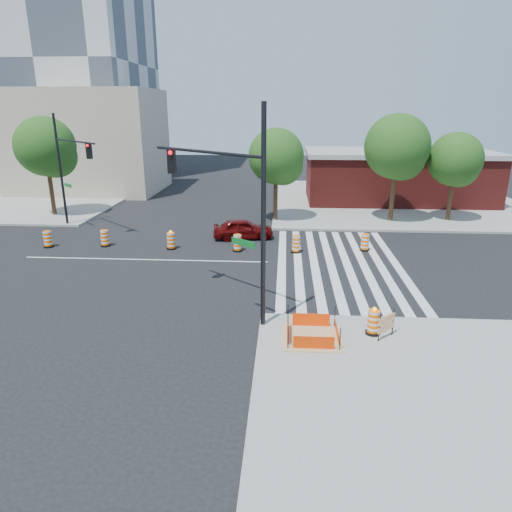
# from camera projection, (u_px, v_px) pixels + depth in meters

# --- Properties ---
(ground) EXTENTS (120.00, 120.00, 0.00)m
(ground) POSITION_uv_depth(u_px,v_px,m) (145.00, 260.00, 25.98)
(ground) COLOR black
(ground) RESTS_ON ground
(sidewalk_ne) EXTENTS (22.00, 22.00, 0.15)m
(sidewalk_ne) POSITION_uv_depth(u_px,v_px,m) (395.00, 201.00, 41.94)
(sidewalk_ne) COLOR gray
(sidewalk_ne) RESTS_ON ground
(sidewalk_nw) EXTENTS (22.00, 22.00, 0.15)m
(sidewalk_nw) POSITION_uv_depth(u_px,v_px,m) (17.00, 196.00, 44.12)
(sidewalk_nw) COLOR gray
(sidewalk_nw) RESTS_ON ground
(crosswalk_east) EXTENTS (6.75, 13.50, 0.01)m
(crosswalk_east) POSITION_uv_depth(u_px,v_px,m) (339.00, 264.00, 25.31)
(crosswalk_east) COLOR silver
(crosswalk_east) RESTS_ON ground
(lane_centerline) EXTENTS (14.00, 0.12, 0.01)m
(lane_centerline) POSITION_uv_depth(u_px,v_px,m) (145.00, 260.00, 25.98)
(lane_centerline) COLOR silver
(lane_centerline) RESTS_ON ground
(excavation_pit) EXTENTS (2.20, 2.20, 0.90)m
(excavation_pit) POSITION_uv_depth(u_px,v_px,m) (312.00, 336.00, 16.83)
(excavation_pit) COLOR tan
(excavation_pit) RESTS_ON ground
(brick_storefront) EXTENTS (16.50, 8.50, 4.60)m
(brick_storefront) POSITION_uv_depth(u_px,v_px,m) (397.00, 176.00, 41.24)
(brick_storefront) COLOR maroon
(brick_storefront) RESTS_ON ground
(beige_midrise) EXTENTS (14.00, 10.00, 10.00)m
(beige_midrise) POSITION_uv_depth(u_px,v_px,m) (89.00, 141.00, 46.02)
(beige_midrise) COLOR tan
(beige_midrise) RESTS_ON ground
(red_coupe) EXTENTS (4.14, 2.22, 1.34)m
(red_coupe) POSITION_uv_depth(u_px,v_px,m) (243.00, 229.00, 29.94)
(red_coupe) COLOR #4F0606
(red_coupe) RESTS_ON ground
(signal_pole_se) EXTENTS (4.97, 4.08, 8.32)m
(signal_pole_se) POSITION_uv_depth(u_px,v_px,m) (230.00, 194.00, 17.52)
(signal_pole_se) COLOR black
(signal_pole_se) RESTS_ON ground
(signal_pole_nw) EXTENTS (4.44, 4.03, 7.75)m
(signal_pole_nw) POSITION_uv_depth(u_px,v_px,m) (69.00, 162.00, 30.95)
(signal_pole_nw) COLOR black
(signal_pole_nw) RESTS_ON ground
(pit_drum) EXTENTS (0.56, 0.56, 1.09)m
(pit_drum) POSITION_uv_depth(u_px,v_px,m) (373.00, 323.00, 17.02)
(pit_drum) COLOR black
(pit_drum) RESTS_ON ground
(barricade) EXTENTS (0.71, 0.64, 1.08)m
(barricade) POSITION_uv_depth(u_px,v_px,m) (386.00, 323.00, 16.67)
(barricade) COLOR #FC6905
(barricade) RESTS_ON ground
(tree_north_b) EXTENTS (4.52, 4.52, 7.68)m
(tree_north_b) POSITION_uv_depth(u_px,v_px,m) (47.00, 150.00, 34.83)
(tree_north_b) COLOR #382314
(tree_north_b) RESTS_ON ground
(tree_north_c) EXTENTS (4.06, 4.06, 6.90)m
(tree_north_c) POSITION_uv_depth(u_px,v_px,m) (277.00, 160.00, 33.33)
(tree_north_c) COLOR #382314
(tree_north_c) RESTS_ON ground
(tree_north_d) EXTENTS (4.65, 4.65, 7.91)m
(tree_north_d) POSITION_uv_depth(u_px,v_px,m) (397.00, 150.00, 32.82)
(tree_north_d) COLOR #382314
(tree_north_d) RESTS_ON ground
(tree_north_e) EXTENTS (3.89, 3.89, 6.61)m
(tree_north_e) POSITION_uv_depth(u_px,v_px,m) (455.00, 162.00, 33.21)
(tree_north_e) COLOR #382314
(tree_north_e) RESTS_ON ground
(median_drum_1) EXTENTS (0.60, 0.60, 1.02)m
(median_drum_1) POSITION_uv_depth(u_px,v_px,m) (48.00, 240.00, 28.16)
(median_drum_1) COLOR black
(median_drum_1) RESTS_ON ground
(median_drum_2) EXTENTS (0.60, 0.60, 1.02)m
(median_drum_2) POSITION_uv_depth(u_px,v_px,m) (105.00, 239.00, 28.36)
(median_drum_2) COLOR black
(median_drum_2) RESTS_ON ground
(median_drum_3) EXTENTS (0.60, 0.60, 1.18)m
(median_drum_3) POSITION_uv_depth(u_px,v_px,m) (171.00, 241.00, 27.79)
(median_drum_3) COLOR black
(median_drum_3) RESTS_ON ground
(median_drum_4) EXTENTS (0.60, 0.60, 1.02)m
(median_drum_4) POSITION_uv_depth(u_px,v_px,m) (238.00, 243.00, 27.38)
(median_drum_4) COLOR black
(median_drum_4) RESTS_ON ground
(median_drum_5) EXTENTS (0.60, 0.60, 1.02)m
(median_drum_5) POSITION_uv_depth(u_px,v_px,m) (296.00, 245.00, 27.12)
(median_drum_5) COLOR black
(median_drum_5) RESTS_ON ground
(median_drum_6) EXTENTS (0.60, 0.60, 1.02)m
(median_drum_6) POSITION_uv_depth(u_px,v_px,m) (365.00, 243.00, 27.49)
(median_drum_6) COLOR black
(median_drum_6) RESTS_ON ground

